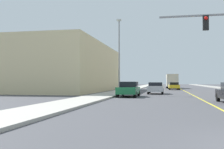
{
  "coord_description": "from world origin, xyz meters",
  "views": [
    {
      "loc": [
        -3.01,
        -6.7,
        1.57
      ],
      "look_at": [
        -7.89,
        17.63,
        2.19
      ],
      "focal_mm": 42.92,
      "sensor_mm": 36.0,
      "label": 1
    }
  ],
  "objects_px": {
    "street_lamp": "(119,52)",
    "car_green": "(129,89)",
    "car_silver": "(156,88)",
    "car_yellow": "(174,86)",
    "delivery_truck": "(172,81)"
  },
  "relations": [
    {
      "from": "car_silver",
      "to": "street_lamp",
      "type": "bearing_deg",
      "value": -150.86
    },
    {
      "from": "car_yellow",
      "to": "delivery_truck",
      "type": "distance_m",
      "value": 10.47
    },
    {
      "from": "street_lamp",
      "to": "car_yellow",
      "type": "relative_size",
      "value": 1.93
    },
    {
      "from": "car_green",
      "to": "car_silver",
      "type": "relative_size",
      "value": 1.09
    },
    {
      "from": "car_green",
      "to": "car_yellow",
      "type": "relative_size",
      "value": 0.92
    },
    {
      "from": "street_lamp",
      "to": "car_green",
      "type": "height_order",
      "value": "street_lamp"
    },
    {
      "from": "delivery_truck",
      "to": "car_yellow",
      "type": "bearing_deg",
      "value": -90.54
    },
    {
      "from": "street_lamp",
      "to": "car_silver",
      "type": "relative_size",
      "value": 2.29
    },
    {
      "from": "street_lamp",
      "to": "car_yellow",
      "type": "bearing_deg",
      "value": 70.57
    },
    {
      "from": "car_silver",
      "to": "delivery_truck",
      "type": "height_order",
      "value": "delivery_truck"
    },
    {
      "from": "street_lamp",
      "to": "delivery_truck",
      "type": "distance_m",
      "value": 30.88
    },
    {
      "from": "car_green",
      "to": "car_yellow",
      "type": "bearing_deg",
      "value": -101.31
    },
    {
      "from": "car_green",
      "to": "car_yellow",
      "type": "distance_m",
      "value": 24.45
    },
    {
      "from": "car_green",
      "to": "car_silver",
      "type": "height_order",
      "value": "car_green"
    },
    {
      "from": "street_lamp",
      "to": "car_silver",
      "type": "height_order",
      "value": "street_lamp"
    }
  ]
}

